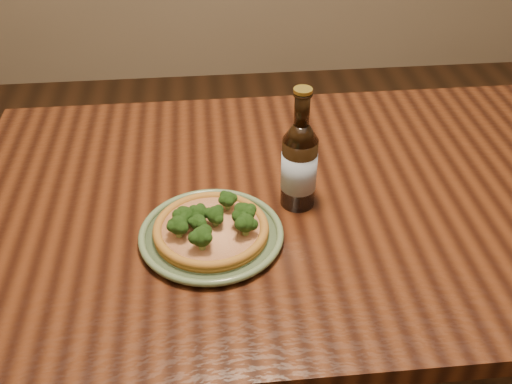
{
  "coord_description": "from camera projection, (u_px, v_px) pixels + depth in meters",
  "views": [
    {
      "loc": [
        -0.28,
        -0.89,
        1.51
      ],
      "look_at": [
        -0.19,
        0.03,
        0.82
      ],
      "focal_mm": 42.0,
      "sensor_mm": 36.0,
      "label": 1
    }
  ],
  "objects": [
    {
      "name": "beer_bottle",
      "position": [
        299.0,
        164.0,
        1.19
      ],
      "size": [
        0.07,
        0.07,
        0.26
      ],
      "rotation": [
        0.0,
        0.0,
        0.19
      ],
      "color": "black",
      "rests_on": "table"
    },
    {
      "name": "pizza",
      "position": [
        211.0,
        228.0,
        1.14
      ],
      "size": [
        0.22,
        0.22,
        0.06
      ],
      "rotation": [
        0.0,
        0.0,
        0.33
      ],
      "color": "#A16A24",
      "rests_on": "plate"
    },
    {
      "name": "plate",
      "position": [
        211.0,
        235.0,
        1.15
      ],
      "size": [
        0.28,
        0.28,
        0.02
      ],
      "rotation": [
        0.0,
        0.0,
        -0.31
      ],
      "color": "#5A6F4D",
      "rests_on": "table"
    },
    {
      "name": "table",
      "position": [
        339.0,
        227.0,
        1.33
      ],
      "size": [
        1.6,
        0.9,
        0.75
      ],
      "color": "#431E0E",
      "rests_on": "ground"
    }
  ]
}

